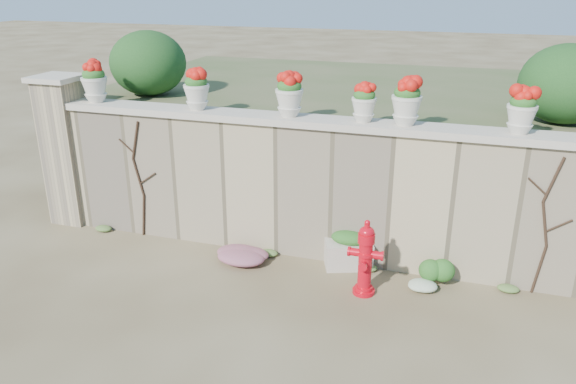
% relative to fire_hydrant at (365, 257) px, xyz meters
% --- Properties ---
extents(ground, '(80.00, 80.00, 0.00)m').
position_rel_fire_hydrant_xyz_m(ground, '(-1.06, -0.89, -0.53)').
color(ground, brown).
rests_on(ground, ground).
extents(stone_wall, '(8.00, 0.40, 2.00)m').
position_rel_fire_hydrant_xyz_m(stone_wall, '(-1.06, 0.91, 0.47)').
color(stone_wall, tan).
rests_on(stone_wall, ground).
extents(wall_cap, '(8.10, 0.52, 0.10)m').
position_rel_fire_hydrant_xyz_m(wall_cap, '(-1.06, 0.91, 1.52)').
color(wall_cap, beige).
rests_on(wall_cap, stone_wall).
extents(gate_pillar, '(0.72, 0.72, 2.48)m').
position_rel_fire_hydrant_xyz_m(gate_pillar, '(-5.21, 0.91, 0.73)').
color(gate_pillar, tan).
rests_on(gate_pillar, ground).
extents(raised_fill, '(9.00, 6.00, 2.00)m').
position_rel_fire_hydrant_xyz_m(raised_fill, '(-1.06, 4.11, 0.47)').
color(raised_fill, '#384C23').
rests_on(raised_fill, ground).
extents(back_shrub_left, '(1.30, 1.30, 1.10)m').
position_rel_fire_hydrant_xyz_m(back_shrub_left, '(-4.26, 2.11, 2.02)').
color(back_shrub_left, '#143814').
rests_on(back_shrub_left, raised_fill).
extents(back_shrub_right, '(1.30, 1.30, 1.10)m').
position_rel_fire_hydrant_xyz_m(back_shrub_right, '(2.34, 2.11, 2.02)').
color(back_shrub_right, '#143814').
rests_on(back_shrub_right, raised_fill).
extents(vine_left, '(0.60, 0.04, 1.91)m').
position_rel_fire_hydrant_xyz_m(vine_left, '(-3.73, 0.69, 0.46)').
color(vine_left, black).
rests_on(vine_left, ground).
extents(vine_right, '(0.60, 0.04, 1.91)m').
position_rel_fire_hydrant_xyz_m(vine_right, '(2.17, 0.69, 0.46)').
color(vine_right, black).
rests_on(vine_right, ground).
extents(fire_hydrant, '(0.45, 0.32, 1.05)m').
position_rel_fire_hydrant_xyz_m(fire_hydrant, '(0.00, 0.00, 0.00)').
color(fire_hydrant, red).
rests_on(fire_hydrant, ground).
extents(planter_box, '(0.76, 0.60, 0.55)m').
position_rel_fire_hydrant_xyz_m(planter_box, '(-0.35, 0.66, -0.27)').
color(planter_box, beige).
rests_on(planter_box, ground).
extents(green_shrub, '(0.54, 0.49, 0.52)m').
position_rel_fire_hydrant_xyz_m(green_shrub, '(0.92, 0.47, -0.27)').
color(green_shrub, '#1E5119').
rests_on(green_shrub, ground).
extents(magenta_clump, '(0.91, 0.60, 0.24)m').
position_rel_fire_hydrant_xyz_m(magenta_clump, '(-1.87, 0.32, -0.41)').
color(magenta_clump, '#C22681').
rests_on(magenta_clump, ground).
extents(white_flowers, '(0.49, 0.39, 0.18)m').
position_rel_fire_hydrant_xyz_m(white_flowers, '(0.70, 0.24, -0.44)').
color(white_flowers, white).
rests_on(white_flowers, ground).
extents(urn_pot_0, '(0.40, 0.40, 0.63)m').
position_rel_fire_hydrant_xyz_m(urn_pot_0, '(-4.51, 0.91, 1.88)').
color(urn_pot_0, beige).
rests_on(urn_pot_0, wall_cap).
extents(urn_pot_1, '(0.38, 0.38, 0.60)m').
position_rel_fire_hydrant_xyz_m(urn_pot_1, '(-2.76, 0.91, 1.87)').
color(urn_pot_1, beige).
rests_on(urn_pot_1, wall_cap).
extents(urn_pot_2, '(0.39, 0.39, 0.62)m').
position_rel_fire_hydrant_xyz_m(urn_pot_2, '(-1.33, 0.91, 1.88)').
color(urn_pot_2, beige).
rests_on(urn_pot_2, wall_cap).
extents(urn_pot_3, '(0.34, 0.34, 0.53)m').
position_rel_fire_hydrant_xyz_m(urn_pot_3, '(-0.28, 0.91, 1.83)').
color(urn_pot_3, beige).
rests_on(urn_pot_3, wall_cap).
extents(urn_pot_4, '(0.40, 0.40, 0.63)m').
position_rel_fire_hydrant_xyz_m(urn_pot_4, '(0.28, 0.91, 1.88)').
color(urn_pot_4, beige).
rests_on(urn_pot_4, wall_cap).
extents(urn_pot_5, '(0.37, 0.37, 0.58)m').
position_rel_fire_hydrant_xyz_m(urn_pot_5, '(1.70, 0.91, 1.86)').
color(urn_pot_5, beige).
rests_on(urn_pot_5, wall_cap).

